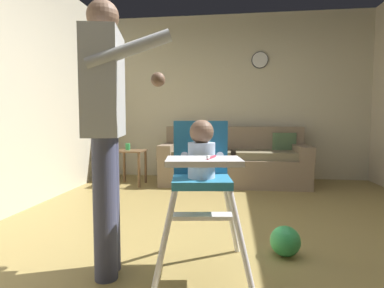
{
  "coord_description": "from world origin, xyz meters",
  "views": [
    {
      "loc": [
        0.02,
        -2.29,
        0.97
      ],
      "look_at": [
        -0.25,
        -0.24,
        0.81
      ],
      "focal_mm": 29.15,
      "sensor_mm": 36.0,
      "label": 1
    }
  ],
  "objects_px": {
    "couch": "(234,162)",
    "wall_clock": "(260,60)",
    "side_table": "(131,159)",
    "adult_standing": "(106,123)",
    "toy_ball": "(285,241)",
    "high_chair": "(201,166)",
    "sippy_cup": "(128,147)"
  },
  "relations": [
    {
      "from": "high_chair",
      "to": "side_table",
      "type": "distance_m",
      "value": 2.84
    },
    {
      "from": "couch",
      "to": "wall_clock",
      "type": "xyz_separation_m",
      "value": [
        0.41,
        0.48,
        1.61
      ]
    },
    {
      "from": "couch",
      "to": "high_chair",
      "type": "relative_size",
      "value": 2.22
    },
    {
      "from": "couch",
      "to": "wall_clock",
      "type": "bearing_deg",
      "value": 139.62
    },
    {
      "from": "high_chair",
      "to": "adult_standing",
      "type": "height_order",
      "value": "adult_standing"
    },
    {
      "from": "toy_ball",
      "to": "couch",
      "type": "bearing_deg",
      "value": 98.01
    },
    {
      "from": "adult_standing",
      "to": "toy_ball",
      "type": "bearing_deg",
      "value": 7.24
    },
    {
      "from": "couch",
      "to": "high_chair",
      "type": "distance_m",
      "value": 2.85
    },
    {
      "from": "sippy_cup",
      "to": "high_chair",
      "type": "bearing_deg",
      "value": -61.69
    },
    {
      "from": "toy_ball",
      "to": "sippy_cup",
      "type": "relative_size",
      "value": 2.15
    },
    {
      "from": "adult_standing",
      "to": "toy_ball",
      "type": "distance_m",
      "value": 1.48
    },
    {
      "from": "toy_ball",
      "to": "sippy_cup",
      "type": "xyz_separation_m",
      "value": [
        -1.92,
        2.22,
        0.46
      ]
    },
    {
      "from": "adult_standing",
      "to": "toy_ball",
      "type": "xyz_separation_m",
      "value": [
        1.15,
        0.41,
        -0.84
      ]
    },
    {
      "from": "toy_ball",
      "to": "wall_clock",
      "type": "height_order",
      "value": "wall_clock"
    },
    {
      "from": "couch",
      "to": "sippy_cup",
      "type": "xyz_separation_m",
      "value": [
        -1.57,
        -0.32,
        0.24
      ]
    },
    {
      "from": "sippy_cup",
      "to": "couch",
      "type": "bearing_deg",
      "value": 11.5
    },
    {
      "from": "adult_standing",
      "to": "side_table",
      "type": "height_order",
      "value": "adult_standing"
    },
    {
      "from": "adult_standing",
      "to": "sippy_cup",
      "type": "xyz_separation_m",
      "value": [
        -0.78,
        2.63,
        -0.38
      ]
    },
    {
      "from": "toy_ball",
      "to": "sippy_cup",
      "type": "height_order",
      "value": "sippy_cup"
    },
    {
      "from": "sippy_cup",
      "to": "wall_clock",
      "type": "xyz_separation_m",
      "value": [
        1.97,
        0.8,
        1.37
      ]
    },
    {
      "from": "couch",
      "to": "adult_standing",
      "type": "xyz_separation_m",
      "value": [
        -0.79,
        -2.95,
        0.62
      ]
    },
    {
      "from": "high_chair",
      "to": "wall_clock",
      "type": "xyz_separation_m",
      "value": [
        0.62,
        3.3,
        1.26
      ]
    },
    {
      "from": "high_chair",
      "to": "wall_clock",
      "type": "bearing_deg",
      "value": 161.21
    },
    {
      "from": "toy_ball",
      "to": "wall_clock",
      "type": "relative_size",
      "value": 0.8
    },
    {
      "from": "side_table",
      "to": "wall_clock",
      "type": "height_order",
      "value": "wall_clock"
    },
    {
      "from": "couch",
      "to": "wall_clock",
      "type": "distance_m",
      "value": 1.73
    },
    {
      "from": "couch",
      "to": "sippy_cup",
      "type": "bearing_deg",
      "value": -78.5
    },
    {
      "from": "toy_ball",
      "to": "high_chair",
      "type": "bearing_deg",
      "value": -153.66
    },
    {
      "from": "high_chair",
      "to": "adult_standing",
      "type": "xyz_separation_m",
      "value": [
        -0.57,
        -0.13,
        0.27
      ]
    },
    {
      "from": "couch",
      "to": "wall_clock",
      "type": "relative_size",
      "value": 8.02
    },
    {
      "from": "high_chair",
      "to": "wall_clock",
      "type": "relative_size",
      "value": 3.61
    },
    {
      "from": "high_chair",
      "to": "adult_standing",
      "type": "bearing_deg",
      "value": -85.57
    }
  ]
}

